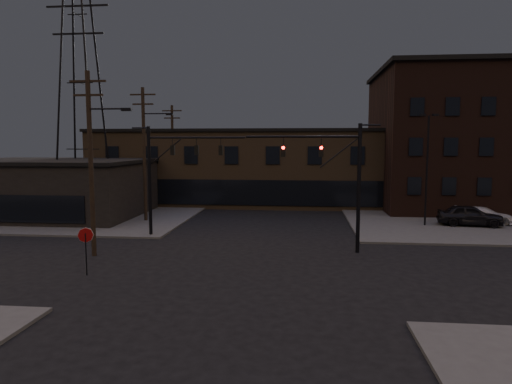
% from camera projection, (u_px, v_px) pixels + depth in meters
% --- Properties ---
extents(ground, '(140.00, 140.00, 0.00)m').
position_uv_depth(ground, '(245.00, 269.00, 24.72)').
color(ground, black).
rests_on(ground, ground).
extents(sidewalk_ne, '(30.00, 30.00, 0.15)m').
position_uv_depth(sidewalk_ne, '(499.00, 213.00, 44.21)').
color(sidewalk_ne, '#474744').
rests_on(sidewalk_ne, ground).
extents(sidewalk_nw, '(30.00, 30.00, 0.15)m').
position_uv_depth(sidewalk_nw, '(67.00, 206.00, 48.74)').
color(sidewalk_nw, '#474744').
rests_on(sidewalk_nw, ground).
extents(building_row, '(40.00, 12.00, 8.00)m').
position_uv_depth(building_row, '(276.00, 168.00, 51.99)').
color(building_row, brown).
rests_on(building_row, ground).
extents(building_right, '(22.00, 16.00, 14.00)m').
position_uv_depth(building_right, '(486.00, 141.00, 47.43)').
color(building_right, black).
rests_on(building_right, ground).
extents(building_left, '(16.00, 12.00, 5.00)m').
position_uv_depth(building_left, '(54.00, 190.00, 42.34)').
color(building_left, black).
rests_on(building_left, ground).
extents(traffic_signal_near, '(7.12, 0.24, 8.00)m').
position_uv_depth(traffic_signal_near, '(340.00, 174.00, 28.10)').
color(traffic_signal_near, black).
rests_on(traffic_signal_near, ground).
extents(traffic_signal_far, '(7.12, 0.24, 8.00)m').
position_uv_depth(traffic_signal_far, '(167.00, 168.00, 32.79)').
color(traffic_signal_far, black).
rests_on(traffic_signal_far, ground).
extents(stop_sign, '(0.72, 0.33, 2.48)m').
position_uv_depth(stop_sign, '(86.00, 240.00, 23.39)').
color(stop_sign, black).
rests_on(stop_sign, ground).
extents(utility_pole_near, '(3.70, 0.28, 11.00)m').
position_uv_depth(utility_pole_near, '(92.00, 159.00, 27.05)').
color(utility_pole_near, black).
rests_on(utility_pole_near, ground).
extents(utility_pole_mid, '(3.70, 0.28, 11.50)m').
position_uv_depth(utility_pole_mid, '(145.00, 151.00, 38.99)').
color(utility_pole_mid, black).
rests_on(utility_pole_mid, ground).
extents(utility_pole_far, '(2.20, 0.28, 11.00)m').
position_uv_depth(utility_pole_far, '(173.00, 152.00, 51.01)').
color(utility_pole_far, black).
rests_on(utility_pole_far, ground).
extents(transmission_tower, '(7.00, 7.00, 25.00)m').
position_uv_depth(transmission_tower, '(80.00, 83.00, 43.06)').
color(transmission_tower, black).
rests_on(transmission_tower, ground).
extents(lot_light_a, '(1.50, 0.28, 9.14)m').
position_uv_depth(lot_light_a, '(427.00, 159.00, 36.64)').
color(lot_light_a, black).
rests_on(lot_light_a, ground).
extents(lot_light_b, '(1.50, 0.28, 9.14)m').
position_uv_depth(lot_light_b, '(481.00, 158.00, 40.97)').
color(lot_light_b, black).
rests_on(lot_light_b, ground).
extents(parked_car_lot_a, '(5.23, 2.74, 1.70)m').
position_uv_depth(parked_car_lot_a, '(470.00, 215.00, 36.93)').
color(parked_car_lot_a, black).
rests_on(parked_car_lot_a, sidewalk_ne).
extents(parked_car_lot_b, '(4.94, 3.14, 1.33)m').
position_uv_depth(parked_car_lot_b, '(484.00, 215.00, 38.14)').
color(parked_car_lot_b, silver).
rests_on(parked_car_lot_b, sidewalk_ne).
extents(car_crossing, '(3.04, 4.44, 1.38)m').
position_uv_depth(car_crossing, '(325.00, 201.00, 48.41)').
color(car_crossing, black).
rests_on(car_crossing, ground).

